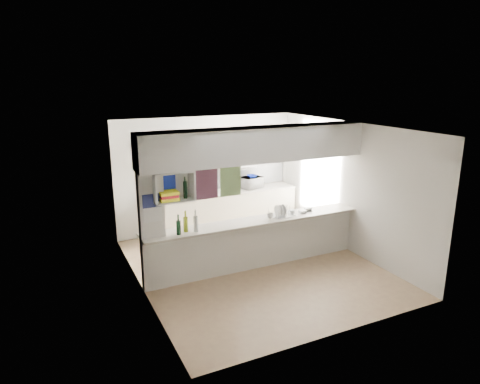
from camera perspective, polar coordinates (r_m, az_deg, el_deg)
floor at (r=8.12m, az=2.05°, el=-9.92°), size 4.80×4.80×0.00m
ceiling at (r=7.40m, az=2.24°, el=8.64°), size 4.80×4.80×0.00m
wall_back at (r=9.78m, az=-4.40°, el=2.46°), size 4.20×0.00×4.20m
wall_left at (r=6.97m, az=-13.35°, el=-3.12°), size 0.00×4.80×4.80m
wall_right at (r=8.80m, az=14.34°, el=0.60°), size 0.00×4.80×4.80m
servery_partition at (r=7.49m, az=0.99°, el=1.41°), size 4.20×0.50×2.60m
cubby_shelf at (r=6.93m, az=-9.14°, el=0.52°), size 0.65×0.35×0.50m
kitchen_run at (r=9.72m, az=-2.91°, el=-0.48°), size 3.60×0.63×2.24m
microwave at (r=9.96m, az=1.55°, el=1.27°), size 0.55×0.44×0.27m
bowl at (r=9.88m, az=1.56°, el=2.12°), size 0.22×0.22×0.05m
dish_rack at (r=8.01m, az=5.64°, el=-2.57°), size 0.44×0.34×0.23m
cup at (r=7.82m, az=4.05°, el=-3.18°), size 0.16×0.16×0.10m
wine_bottles at (r=7.17m, az=-7.08°, el=-4.35°), size 0.38×0.16×0.38m
plastic_tubs at (r=8.28m, az=7.92°, el=-2.49°), size 0.51×0.21×0.07m
utensil_jar at (r=9.47m, az=-6.45°, el=0.05°), size 0.10×0.10×0.14m
knife_block at (r=9.51m, az=-6.15°, el=0.34°), size 0.11×0.10×0.21m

